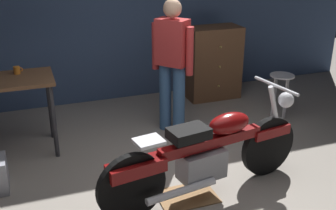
{
  "coord_description": "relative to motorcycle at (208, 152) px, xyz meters",
  "views": [
    {
      "loc": [
        -1.35,
        -3.17,
        2.33
      ],
      "look_at": [
        0.04,
        0.7,
        0.65
      ],
      "focal_mm": 44.11,
      "sensor_mm": 36.0,
      "label": 1
    }
  ],
  "objects": [
    {
      "name": "mug_orange_travel",
      "position": [
        -1.61,
        1.65,
        0.49
      ],
      "size": [
        0.1,
        0.07,
        0.09
      ],
      "color": "orange",
      "rests_on": "workbench"
    },
    {
      "name": "ground_plane",
      "position": [
        -0.17,
        0.08,
        -0.45
      ],
      "size": [
        12.0,
        12.0,
        0.0
      ],
      "primitive_type": "plane",
      "color": "gray"
    },
    {
      "name": "person_standing",
      "position": [
        0.18,
        1.46,
        0.48
      ],
      "size": [
        0.41,
        0.46,
        1.67
      ],
      "rotation": [
        0.0,
        0.0,
        2.25
      ],
      "color": "#396191",
      "rests_on": "ground_plane"
    },
    {
      "name": "motorcycle",
      "position": [
        0.0,
        0.0,
        0.0
      ],
      "size": [
        2.17,
        0.71,
        1.0
      ],
      "rotation": [
        0.0,
        0.0,
        0.16
      ],
      "color": "black",
      "rests_on": "ground_plane"
    },
    {
      "name": "drip_tray",
      "position": [
        -0.21,
        0.0,
        -0.44
      ],
      "size": [
        0.56,
        0.4,
        0.01
      ],
      "primitive_type": "cube",
      "color": "olive",
      "rests_on": "ground_plane"
    },
    {
      "name": "wooden_dresser",
      "position": [
        1.19,
        2.38,
        0.1
      ],
      "size": [
        0.8,
        0.47,
        1.1
      ],
      "color": "brown",
      "rests_on": "ground_plane"
    },
    {
      "name": "shop_stool",
      "position": [
        1.67,
        1.28,
        0.05
      ],
      "size": [
        0.32,
        0.32,
        0.64
      ],
      "color": "#B2B2B7",
      "rests_on": "ground_plane"
    }
  ]
}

